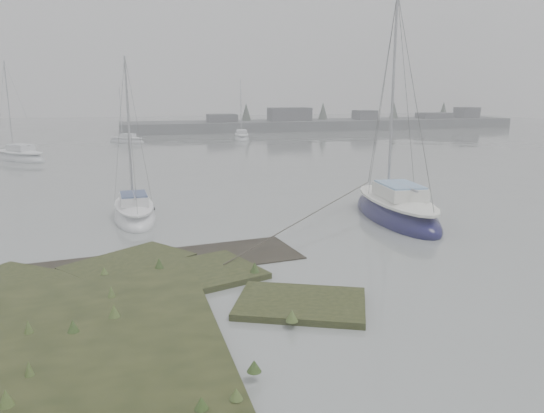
# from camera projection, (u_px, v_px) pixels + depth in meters

# --- Properties ---
(ground) EXTENTS (160.00, 160.00, 0.00)m
(ground) POSITION_uv_depth(u_px,v_px,m) (173.00, 163.00, 43.15)
(ground) COLOR slate
(ground) RESTS_ON ground
(far_shoreline) EXTENTS (60.00, 8.00, 4.15)m
(far_shoreline) POSITION_uv_depth(u_px,v_px,m) (331.00, 123.00, 80.14)
(far_shoreline) COLOR #4C4F51
(far_shoreline) RESTS_ON ground
(sailboat_main) EXTENTS (3.27, 7.94, 10.91)m
(sailboat_main) POSITION_uv_depth(u_px,v_px,m) (396.00, 211.00, 24.60)
(sailboat_main) COLOR #0E0D38
(sailboat_main) RESTS_ON ground
(sailboat_white) EXTENTS (2.02, 5.68, 7.95)m
(sailboat_white) POSITION_uv_depth(u_px,v_px,m) (134.00, 213.00, 24.59)
(sailboat_white) COLOR silver
(sailboat_white) RESTS_ON ground
(sailboat_far_a) EXTENTS (5.71, 6.07, 8.86)m
(sailboat_far_a) POSITION_uv_depth(u_px,v_px,m) (20.00, 157.00, 44.75)
(sailboat_far_a) COLOR #B7BCC1
(sailboat_far_a) RESTS_ON ground
(sailboat_far_b) EXTENTS (2.59, 5.58, 7.58)m
(sailboat_far_b) POSITION_uv_depth(u_px,v_px,m) (242.00, 138.00, 63.41)
(sailboat_far_b) COLOR silver
(sailboat_far_b) RESTS_ON ground
(sailboat_far_c) EXTENTS (4.56, 4.24, 6.63)m
(sailboat_far_c) POSITION_uv_depth(u_px,v_px,m) (127.00, 141.00, 59.83)
(sailboat_far_c) COLOR #A5A8AE
(sailboat_far_c) RESTS_ON ground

